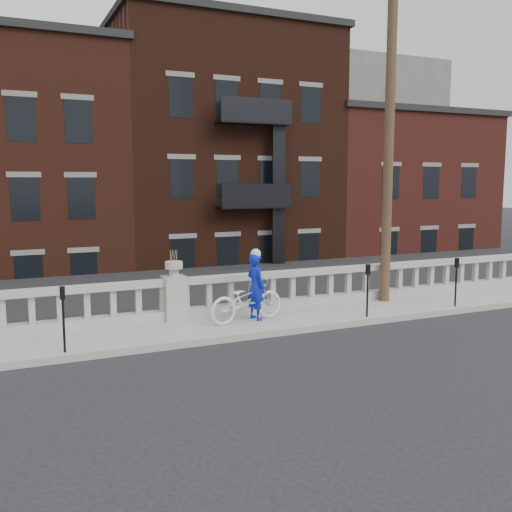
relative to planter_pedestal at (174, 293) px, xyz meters
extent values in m
plane|color=black|center=(0.00, -3.95, -0.83)|extent=(120.00, 120.00, 0.00)
cube|color=gray|center=(0.00, -0.95, -0.76)|extent=(32.00, 2.20, 0.15)
cube|color=gray|center=(0.00, 0.00, -0.56)|extent=(28.00, 0.34, 0.25)
cube|color=gray|center=(0.00, 0.00, 0.27)|extent=(28.00, 0.34, 0.16)
cube|color=gray|center=(0.00, 0.00, -0.13)|extent=(0.55, 0.55, 1.10)
cylinder|color=gray|center=(0.00, 0.00, 0.52)|extent=(0.24, 0.24, 0.20)
cylinder|color=gray|center=(0.00, 0.00, 0.70)|extent=(0.44, 0.44, 0.18)
cube|color=#605E59|center=(0.00, 0.35, -3.26)|extent=(36.00, 0.50, 5.15)
cube|color=black|center=(0.00, 22.00, -6.08)|extent=(80.00, 44.00, 0.50)
cube|color=#595651|center=(-2.00, 4.50, -3.83)|extent=(16.00, 7.00, 4.00)
cube|color=#595651|center=(22.00, 29.00, 3.17)|extent=(14.00, 14.00, 18.00)
cube|color=black|center=(6.00, 16.00, 1.92)|extent=(10.00, 14.00, 15.50)
cube|color=black|center=(6.00, 16.00, 9.82)|extent=(10.30, 14.30, 0.30)
cube|color=#5D231C|center=(16.00, 16.00, 0.17)|extent=(10.00, 14.00, 12.00)
cube|color=black|center=(16.00, 16.00, 6.32)|extent=(10.30, 14.30, 0.30)
cylinder|color=#422D1E|center=(6.20, -0.35, 4.32)|extent=(0.28, 0.28, 10.00)
cylinder|color=black|center=(-2.84, -1.80, -0.13)|extent=(0.05, 0.05, 1.10)
cube|color=black|center=(-2.84, -1.80, 0.55)|extent=(0.10, 0.08, 0.26)
cube|color=black|center=(-2.84, -1.85, 0.59)|extent=(0.06, 0.01, 0.08)
cylinder|color=black|center=(4.57, -1.80, -0.13)|extent=(0.05, 0.05, 1.10)
cube|color=black|center=(4.57, -1.80, 0.55)|extent=(0.10, 0.08, 0.26)
cube|color=black|center=(4.57, -1.85, 0.59)|extent=(0.06, 0.01, 0.08)
cylinder|color=black|center=(7.51, -1.80, -0.13)|extent=(0.05, 0.05, 1.10)
cube|color=black|center=(7.51, -1.80, 0.55)|extent=(0.10, 0.08, 0.26)
cube|color=black|center=(7.51, -1.85, 0.59)|extent=(0.06, 0.01, 0.08)
imported|color=silver|center=(1.57, -0.94, -0.14)|extent=(2.17, 1.10, 1.09)
imported|color=#0B1BAC|center=(1.86, -0.86, 0.16)|extent=(0.53, 0.69, 1.68)
camera|label=1|loc=(-3.93, -13.65, 2.78)|focal=40.00mm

